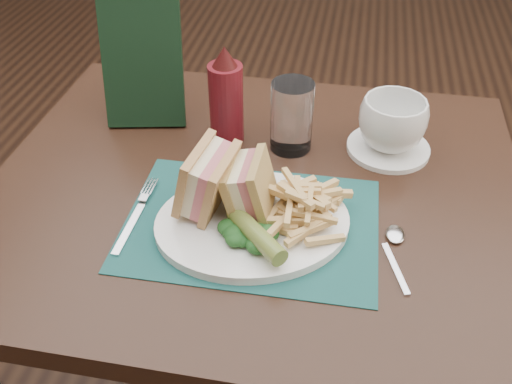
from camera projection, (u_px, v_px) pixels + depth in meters
floor at (283, 272)px, 1.82m from camera, size 7.00×7.00×0.00m
table_main at (255, 323)px, 1.20m from camera, size 0.90×0.75×0.75m
placemat at (251, 224)px, 0.89m from camera, size 0.40×0.28×0.00m
plate at (252, 223)px, 0.88m from camera, size 0.36×0.32×0.01m
sandwich_half_a at (194, 176)px, 0.87m from camera, size 0.09×0.12×0.11m
sandwich_half_b at (235, 184)px, 0.86m from camera, size 0.08×0.09×0.10m
kale_garnish at (245, 235)px, 0.83m from camera, size 0.11×0.08×0.03m
pickle_spear at (256, 234)px, 0.81m from camera, size 0.10×0.11×0.03m
fries_pile at (303, 202)px, 0.86m from camera, size 0.18×0.20×0.06m
fork at (136, 213)px, 0.90m from camera, size 0.04×0.17×0.01m
spoon at (396, 254)px, 0.83m from camera, size 0.08×0.15×0.01m
saucer at (388, 148)px, 1.04m from camera, size 0.18×0.18×0.01m
coffee_cup at (392, 124)px, 1.01m from camera, size 0.15×0.15×0.09m
drinking_glass at (292, 117)px, 1.01m from camera, size 0.09×0.09×0.13m
ketchup_bottle at (226, 95)px, 1.01m from camera, size 0.08×0.08×0.19m
check_presenter at (143, 62)px, 1.06m from camera, size 0.16×0.12×0.24m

